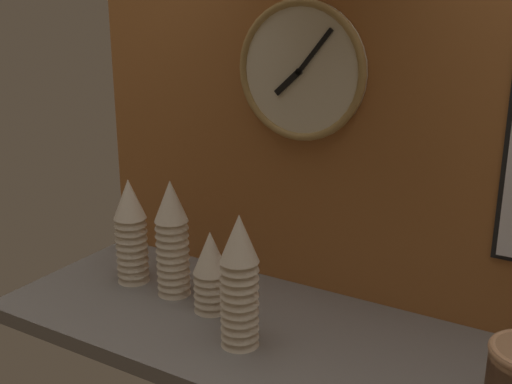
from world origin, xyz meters
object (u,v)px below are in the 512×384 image
Objects in this scene: cup_stack_left at (172,238)px; cup_stack_center_left at (211,271)px; cup_stack_far_left at (131,231)px; cup_stack_center at (240,281)px; wall_clock at (301,71)px.

cup_stack_left is 1.48× the size of cup_stack_center_left.
cup_stack_center is at bearing -16.92° from cup_stack_far_left.
cup_stack_center is at bearing -84.91° from wall_clock.
cup_stack_center is at bearing -34.68° from cup_stack_center_left.
cup_stack_far_left is at bearing 163.08° from cup_stack_center.
cup_stack_far_left is at bearing 174.26° from cup_stack_center_left.
cup_stack_left is 0.54m from wall_clock.
cup_stack_left is 0.90× the size of wall_clock.
cup_stack_center is 0.19m from cup_stack_center_left.
cup_stack_left is (-0.29, 0.13, 0.00)m from cup_stack_center.
cup_stack_far_left is 1.39× the size of cup_stack_center_left.
cup_stack_far_left reaches higher than cup_stack_center_left.
cup_stack_center is at bearing -23.81° from cup_stack_left.
cup_stack_center is 0.54m from wall_clock.
cup_stack_left is at bearing 170.29° from cup_stack_center_left.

